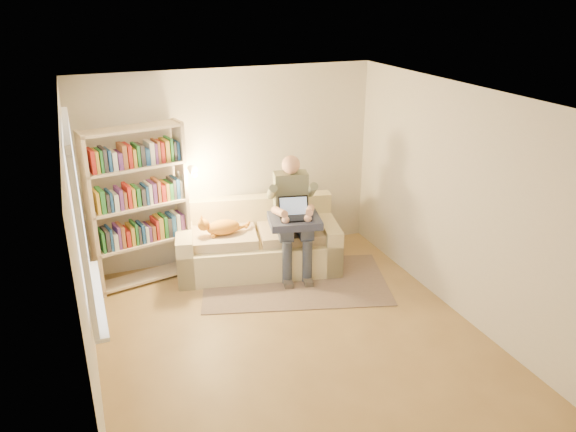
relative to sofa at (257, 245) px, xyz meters
name	(u,v)px	position (x,y,z in m)	size (l,w,h in m)	color
floor	(292,338)	(-0.19, -1.74, -0.33)	(4.50, 4.50, 0.00)	olive
ceiling	(293,98)	(-0.19, -1.74, 2.27)	(4.00, 4.50, 0.02)	white
wall_left	(81,261)	(-2.19, -1.74, 0.97)	(0.02, 4.50, 2.60)	silver
wall_right	(459,203)	(1.81, -1.74, 0.97)	(0.02, 4.50, 2.60)	silver
wall_back	(231,166)	(-0.19, 0.51, 0.97)	(4.00, 0.02, 2.60)	silver
wall_front	(420,357)	(-0.19, -3.99, 0.97)	(4.00, 0.02, 2.60)	silver
window	(85,244)	(-2.13, -1.54, 1.05)	(0.12, 1.52, 1.69)	white
sofa	(257,245)	(0.00, 0.00, 0.00)	(2.26, 1.37, 0.90)	beige
person	(293,209)	(0.41, -0.25, 0.54)	(0.56, 0.76, 1.55)	slate
cat	(219,227)	(-0.53, -0.03, 0.35)	(0.67, 0.32, 0.24)	#FFA531
blanket	(297,221)	(0.41, -0.41, 0.45)	(0.64, 0.53, 0.10)	#2C324D
laptop	(297,212)	(0.41, -0.40, 0.56)	(0.44, 0.39, 0.32)	black
bookshelf	(138,199)	(-1.47, 0.16, 0.80)	(1.39, 0.55, 2.04)	beige
rug	(295,282)	(0.30, -0.60, -0.32)	(2.34, 1.38, 0.01)	#816C5E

